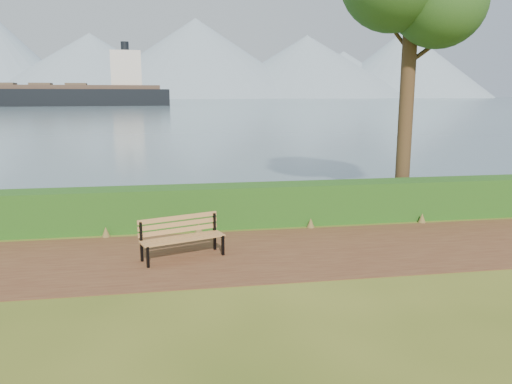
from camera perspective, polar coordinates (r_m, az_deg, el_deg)
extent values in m
plane|color=#3B4F16|center=(9.94, 0.53, -7.58)|extent=(140.00, 140.00, 0.00)
cube|color=#512C1B|center=(10.22, 0.24, -7.02)|extent=(40.00, 3.40, 0.01)
cube|color=#1B4F16|center=(12.28, -1.60, -1.52)|extent=(32.00, 0.85, 1.00)
cube|color=slate|center=(269.29, -9.41, 10.33)|extent=(700.00, 510.00, 0.00)
cone|color=#7991A2|center=(408.98, -18.33, 13.52)|extent=(160.00, 160.00, 48.00)
cone|color=#7991A2|center=(415.76, -6.84, 14.91)|extent=(190.00, 190.00, 62.00)
cone|color=#7991A2|center=(424.79, 5.81, 14.04)|extent=(170.00, 170.00, 50.00)
cone|color=#7991A2|center=(465.96, 16.54, 13.88)|extent=(150.00, 150.00, 58.00)
cone|color=#7991A2|center=(439.58, -10.97, 12.82)|extent=(120.00, 120.00, 35.00)
cone|color=#7991A2|center=(460.30, 9.89, 13.09)|extent=(130.00, 130.00, 40.00)
cube|color=black|center=(9.56, -12.27, -7.32)|extent=(0.06, 0.07, 0.41)
cube|color=black|center=(9.87, -12.98, -5.61)|extent=(0.06, 0.07, 0.79)
cube|color=black|center=(9.69, -12.65, -5.97)|extent=(0.20, 0.47, 0.05)
cube|color=black|center=(10.07, -3.80, -6.13)|extent=(0.06, 0.07, 0.41)
cube|color=black|center=(10.37, -4.76, -4.55)|extent=(0.06, 0.07, 0.79)
cube|color=black|center=(10.19, -4.29, -4.87)|extent=(0.20, 0.47, 0.05)
cube|color=olive|center=(9.75, -8.01, -5.53)|extent=(1.59, 0.62, 0.03)
cube|color=olive|center=(9.85, -8.25, -5.36)|extent=(1.59, 0.62, 0.03)
cube|color=olive|center=(9.96, -8.49, -5.19)|extent=(1.59, 0.62, 0.03)
cube|color=olive|center=(10.06, -8.72, -5.02)|extent=(1.59, 0.62, 0.03)
cube|color=olive|center=(10.08, -8.84, -4.34)|extent=(1.57, 0.58, 0.09)
cube|color=olive|center=(10.05, -8.86, -3.64)|extent=(1.57, 0.58, 0.09)
cube|color=olive|center=(10.02, -8.88, -2.93)|extent=(1.57, 0.58, 0.09)
cylinder|color=#3C2718|center=(14.37, 16.94, 12.04)|extent=(0.39, 0.39, 7.06)
sphere|color=#184717|center=(14.24, 20.29, 19.80)|extent=(2.35, 2.35, 2.35)
cylinder|color=#3C2718|center=(14.61, 18.73, 15.00)|extent=(1.03, 0.12, 0.77)
cylinder|color=#3C2718|center=(14.38, 15.60, 17.21)|extent=(0.80, 0.37, 0.71)
cube|color=black|center=(145.14, -22.41, 9.59)|extent=(62.44, 15.32, 6.18)
cube|color=#4A382C|center=(145.14, -22.52, 11.02)|extent=(57.42, 13.90, 1.06)
cube|color=silver|center=(144.13, -14.64, 13.40)|extent=(8.58, 7.98, 9.71)
cylinder|color=black|center=(144.51, -14.76, 15.67)|extent=(2.12, 2.12, 3.09)
cube|color=brown|center=(146.93, -26.85, 10.94)|extent=(5.81, 6.29, 0.71)
cube|color=brown|center=(145.44, -23.38, 11.23)|extent=(5.81, 6.29, 0.71)
cube|color=brown|center=(144.46, -19.85, 11.48)|extent=(5.81, 6.29, 0.71)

